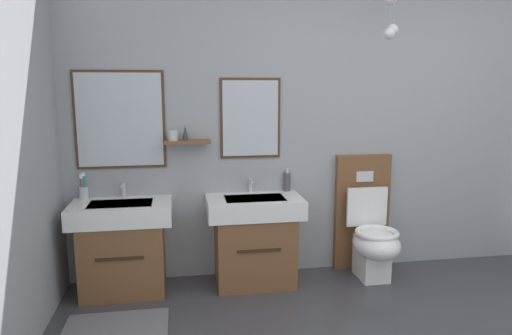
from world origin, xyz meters
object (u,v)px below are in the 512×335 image
(toilet, at_px, (369,231))
(soap_dispenser, at_px, (287,181))
(vanity_sink_right, at_px, (254,237))
(toothbrush_cup, at_px, (84,191))
(vanity_sink_left, at_px, (123,244))

(toilet, height_order, soap_dispenser, toilet)
(vanity_sink_right, relative_size, toilet, 0.75)
(toilet, distance_m, soap_dispenser, 0.81)
(vanity_sink_right, relative_size, toothbrush_cup, 3.61)
(toilet, xyz_separation_m, soap_dispenser, (-0.67, 0.17, 0.42))
(vanity_sink_right, distance_m, soap_dispenser, 0.54)
(vanity_sink_left, bearing_deg, vanity_sink_right, 0.00)
(vanity_sink_right, xyz_separation_m, toothbrush_cup, (-1.32, 0.16, 0.39))
(toothbrush_cup, relative_size, soap_dispenser, 1.10)
(vanity_sink_right, relative_size, soap_dispenser, 3.98)
(toilet, height_order, toothbrush_cup, toilet)
(vanity_sink_left, relative_size, soap_dispenser, 3.98)
(toilet, relative_size, toothbrush_cup, 4.79)
(vanity_sink_right, height_order, toothbrush_cup, toothbrush_cup)
(toothbrush_cup, bearing_deg, toilet, -4.02)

